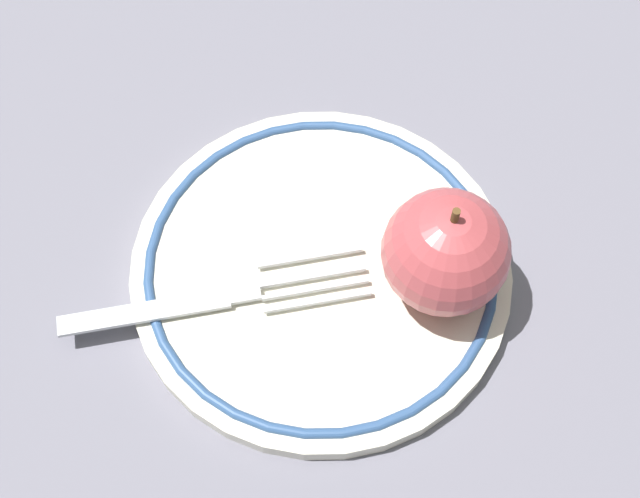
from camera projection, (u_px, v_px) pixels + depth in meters
ground_plane at (310, 270)px, 0.54m from camera, size 2.00×2.00×0.00m
plate at (320, 270)px, 0.53m from camera, size 0.23×0.23×0.01m
apple_red_whole at (446, 252)px, 0.49m from camera, size 0.07×0.07×0.08m
fork at (206, 302)px, 0.51m from camera, size 0.15×0.13×0.00m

